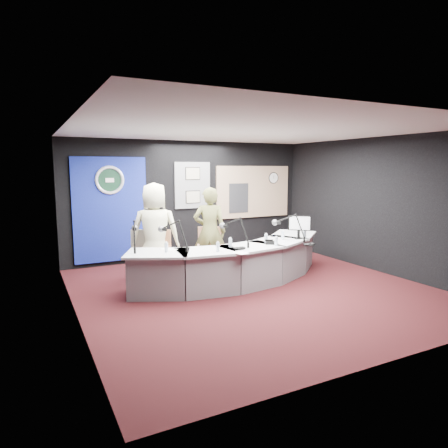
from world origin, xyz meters
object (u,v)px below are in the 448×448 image
person_woman (210,232)px  armchair_right (210,253)px  broadcast_desk (237,263)px  armchair_left (156,253)px  person_man (155,232)px

person_woman → armchair_right: bearing=28.3°
broadcast_desk → armchair_left: bearing=147.0°
armchair_left → armchair_right: armchair_left is taller
broadcast_desk → armchair_left: armchair_left is taller
armchair_left → person_man: person_man is taller
armchair_left → person_man: 0.41m
armchair_right → person_woman: person_woman is taller
armchair_right → broadcast_desk: bearing=-47.5°
person_man → person_woman: (1.09, -0.15, -0.05)m
person_man → armchair_right: bearing=-165.7°
broadcast_desk → armchair_right: bearing=108.5°
broadcast_desk → person_man: bearing=147.0°
armchair_right → armchair_left: bearing=-163.7°
broadcast_desk → person_man: (-1.33, 0.86, 0.57)m
person_man → person_woman: bearing=-165.7°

